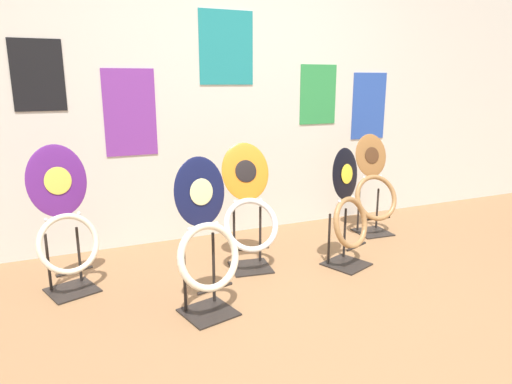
# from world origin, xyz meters

# --- Properties ---
(ground_plane) EXTENTS (14.00, 14.00, 0.00)m
(ground_plane) POSITION_xyz_m (0.00, 0.00, 0.00)
(ground_plane) COLOR #8E6642
(wall_back) EXTENTS (8.00, 0.07, 2.60)m
(wall_back) POSITION_xyz_m (-0.00, 1.97, 1.30)
(wall_back) COLOR silver
(wall_back) RESTS_ON ground_plane
(toilet_seat_display_navy_moon) EXTENTS (0.42, 0.34, 0.91)m
(toilet_seat_display_navy_moon) POSITION_xyz_m (-0.73, 0.63, 0.44)
(toilet_seat_display_navy_moon) COLOR black
(toilet_seat_display_navy_moon) RESTS_ON ground_plane
(toilet_seat_display_purple_note) EXTENTS (0.42, 0.36, 0.94)m
(toilet_seat_display_purple_note) POSITION_xyz_m (-1.45, 1.26, 0.45)
(toilet_seat_display_purple_note) COLOR black
(toilet_seat_display_purple_note) RESTS_ON ground_plane
(toilet_seat_display_woodgrain) EXTENTS (0.42, 0.31, 0.86)m
(toilet_seat_display_woodgrain) POSITION_xyz_m (1.04, 1.43, 0.41)
(toilet_seat_display_woodgrain) COLOR black
(toilet_seat_display_woodgrain) RESTS_ON ground_plane
(toilet_seat_display_jazz_black) EXTENTS (0.40, 0.36, 0.86)m
(toilet_seat_display_jazz_black) POSITION_xyz_m (0.41, 0.90, 0.40)
(toilet_seat_display_jazz_black) COLOR black
(toilet_seat_display_jazz_black) RESTS_ON ground_plane
(toilet_seat_display_orange_sun) EXTENTS (0.42, 0.41, 0.88)m
(toilet_seat_display_orange_sun) POSITION_xyz_m (-0.25, 1.17, 0.43)
(toilet_seat_display_orange_sun) COLOR black
(toilet_seat_display_orange_sun) RESTS_ON ground_plane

